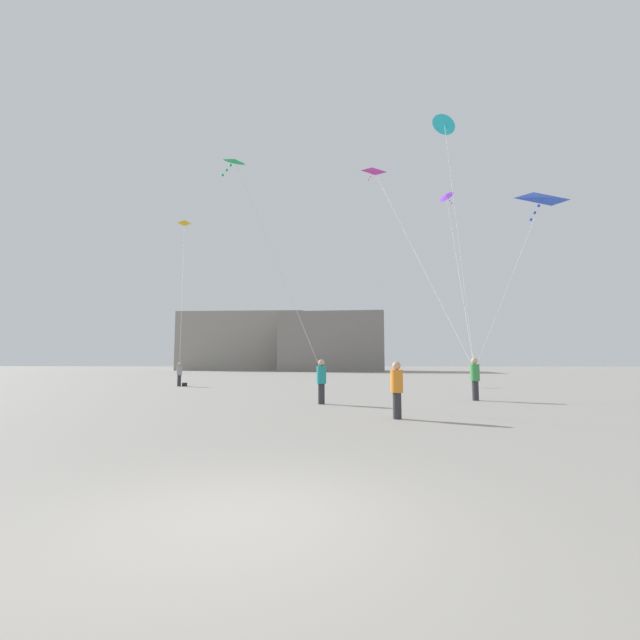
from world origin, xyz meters
name	(u,v)px	position (x,y,z in m)	size (l,w,h in m)	color
ground_plane	(242,521)	(0.00, 0.00, 0.00)	(300.00, 300.00, 0.00)	gray
person_in_grey	(179,373)	(-10.24, 24.40, 0.90)	(0.36, 0.36, 1.65)	#2D2D33
person_in_orange	(397,387)	(2.62, 8.30, 0.92)	(0.37, 0.37, 1.69)	#2D2D33
person_in_teal	(321,380)	(0.15, 12.62, 0.97)	(0.38, 0.38, 1.77)	#2D2D33
person_in_green	(475,377)	(6.74, 14.58, 1.01)	(0.40, 0.40, 1.85)	#2D2D33
kite_magenta_delta	(376,174)	(3.44, 26.38, 15.58)	(4.18, 12.60, 15.07)	#D12899
kite_violet_diamond	(446,197)	(9.63, 30.70, 15.39)	(3.71, 17.08, 14.79)	purple
kite_amber_delta	(184,228)	(-15.10, 37.00, 15.13)	(5.72, 13.67, 14.94)	yellow
kite_cyan_diamond	(444,125)	(6.40, 17.25, 14.10)	(1.57, 3.51, 13.31)	#1EB2C6
kite_emerald_diamond	(236,164)	(-2.96, 10.61, 9.05)	(3.69, 2.56, 8.17)	green
kite_cobalt_delta	(542,201)	(7.88, 10.07, 7.18)	(1.92, 5.04, 6.30)	blue
building_left_hall	(244,342)	(-19.00, 79.95, 5.65)	(24.36, 9.44, 11.30)	gray
building_centre_hall	(333,343)	(-1.00, 73.14, 5.10)	(18.66, 13.87, 10.19)	gray
handbag_beside_flyer	(185,384)	(-9.89, 24.50, 0.12)	(0.32, 0.14, 0.24)	black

